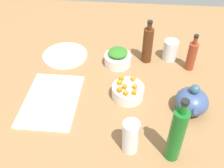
% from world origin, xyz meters
% --- Properties ---
extents(tabletop, '(1.90, 1.90, 0.03)m').
position_xyz_m(tabletop, '(0.00, 0.00, 0.01)').
color(tabletop, olive).
rests_on(tabletop, ground).
extents(cutting_board, '(0.34, 0.23, 0.01)m').
position_xyz_m(cutting_board, '(0.08, -0.26, 0.03)').
color(cutting_board, white).
rests_on(cutting_board, tabletop).
extents(plate_tofu, '(0.24, 0.24, 0.01)m').
position_xyz_m(plate_tofu, '(-0.26, -0.28, 0.04)').
color(plate_tofu, white).
rests_on(plate_tofu, tabletop).
extents(bowl_greens, '(0.14, 0.14, 0.05)m').
position_xyz_m(bowl_greens, '(-0.21, 0.01, 0.06)').
color(bowl_greens, white).
rests_on(bowl_greens, tabletop).
extents(bowl_carrots, '(0.14, 0.14, 0.06)m').
position_xyz_m(bowl_carrots, '(0.02, 0.07, 0.06)').
color(bowl_carrots, white).
rests_on(bowl_carrots, tabletop).
extents(teapot, '(0.16, 0.14, 0.14)m').
position_xyz_m(teapot, '(0.08, 0.34, 0.08)').
color(teapot, '#394E7D').
rests_on(teapot, tabletop).
extents(bottle_0, '(0.05, 0.05, 0.28)m').
position_xyz_m(bottle_0, '(0.31, 0.24, 0.15)').
color(bottle_0, '#176922').
rests_on(bottle_0, tabletop).
extents(bottle_1, '(0.05, 0.05, 0.23)m').
position_xyz_m(bottle_1, '(-0.26, 0.16, 0.13)').
color(bottle_1, '#512811').
rests_on(bottle_1, tabletop).
extents(bottle_2, '(0.04, 0.04, 0.19)m').
position_xyz_m(bottle_2, '(-0.21, 0.37, 0.11)').
color(bottle_2, '#93391F').
rests_on(bottle_2, tabletop).
extents(drinking_glass_0, '(0.07, 0.07, 0.11)m').
position_xyz_m(drinking_glass_0, '(-0.29, 0.28, 0.08)').
color(drinking_glass_0, white).
rests_on(drinking_glass_0, tabletop).
extents(drinking_glass_1, '(0.06, 0.06, 0.14)m').
position_xyz_m(drinking_glass_1, '(0.30, 0.09, 0.10)').
color(drinking_glass_1, white).
rests_on(drinking_glass_1, tabletop).
extents(carrot_cube_0, '(0.03, 0.03, 0.02)m').
position_xyz_m(carrot_cube_0, '(0.06, 0.04, 0.10)').
color(carrot_cube_0, orange).
rests_on(carrot_cube_0, bowl_carrots).
extents(carrot_cube_1, '(0.02, 0.02, 0.02)m').
position_xyz_m(carrot_cube_1, '(0.03, 0.06, 0.10)').
color(carrot_cube_1, orange).
rests_on(carrot_cube_1, bowl_carrots).
extents(carrot_cube_2, '(0.03, 0.03, 0.02)m').
position_xyz_m(carrot_cube_2, '(0.03, 0.10, 0.10)').
color(carrot_cube_2, orange).
rests_on(carrot_cube_2, bowl_carrots).
extents(carrot_cube_3, '(0.02, 0.02, 0.02)m').
position_xyz_m(carrot_cube_3, '(0.06, 0.10, 0.10)').
color(carrot_cube_3, orange).
rests_on(carrot_cube_3, bowl_carrots).
extents(carrot_cube_4, '(0.02, 0.02, 0.02)m').
position_xyz_m(carrot_cube_4, '(0.01, 0.03, 0.10)').
color(carrot_cube_4, orange).
rests_on(carrot_cube_4, bowl_carrots).
extents(carrot_cube_5, '(0.02, 0.02, 0.02)m').
position_xyz_m(carrot_cube_5, '(-0.02, 0.04, 0.10)').
color(carrot_cube_5, orange).
rests_on(carrot_cube_5, bowl_carrots).
extents(carrot_cube_6, '(0.02, 0.02, 0.02)m').
position_xyz_m(carrot_cube_6, '(-0.02, 0.09, 0.10)').
color(carrot_cube_6, orange).
rests_on(carrot_cube_6, bowl_carrots).
extents(carrot_cube_7, '(0.03, 0.03, 0.02)m').
position_xyz_m(carrot_cube_7, '(0.07, 0.06, 0.10)').
color(carrot_cube_7, orange).
rests_on(carrot_cube_7, bowl_carrots).
extents(chopped_greens_mound, '(0.14, 0.14, 0.03)m').
position_xyz_m(chopped_greens_mound, '(-0.21, 0.01, 0.10)').
color(chopped_greens_mound, '#2F7522').
rests_on(chopped_greens_mound, bowl_greens).
extents(tofu_cube_0, '(0.03, 0.03, 0.02)m').
position_xyz_m(tofu_cube_0, '(-0.21, -0.26, 0.05)').
color(tofu_cube_0, white).
rests_on(tofu_cube_0, plate_tofu).
extents(tofu_cube_1, '(0.03, 0.03, 0.02)m').
position_xyz_m(tofu_cube_1, '(-0.27, -0.28, 0.05)').
color(tofu_cube_1, '#E4F4CF').
rests_on(tofu_cube_1, plate_tofu).
extents(tofu_cube_2, '(0.03, 0.03, 0.02)m').
position_xyz_m(tofu_cube_2, '(-0.28, -0.32, 0.05)').
color(tofu_cube_2, silver).
rests_on(tofu_cube_2, plate_tofu).
extents(tofu_cube_3, '(0.03, 0.03, 0.02)m').
position_xyz_m(tofu_cube_3, '(-0.26, -0.24, 0.05)').
color(tofu_cube_3, white).
rests_on(tofu_cube_3, plate_tofu).
extents(dumpling_0, '(0.06, 0.06, 0.03)m').
position_xyz_m(dumpling_0, '(0.18, -0.26, 0.05)').
color(dumpling_0, beige).
rests_on(dumpling_0, cutting_board).
extents(dumpling_1, '(0.04, 0.05, 0.03)m').
position_xyz_m(dumpling_1, '(-0.03, -0.19, 0.05)').
color(dumpling_1, beige).
rests_on(dumpling_1, cutting_board).
extents(dumpling_2, '(0.07, 0.07, 0.03)m').
position_xyz_m(dumpling_2, '(0.02, -0.31, 0.05)').
color(dumpling_2, beige).
rests_on(dumpling_2, cutting_board).
extents(dumpling_3, '(0.06, 0.06, 0.03)m').
position_xyz_m(dumpling_3, '(0.19, -0.20, 0.06)').
color(dumpling_3, beige).
rests_on(dumpling_3, cutting_board).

